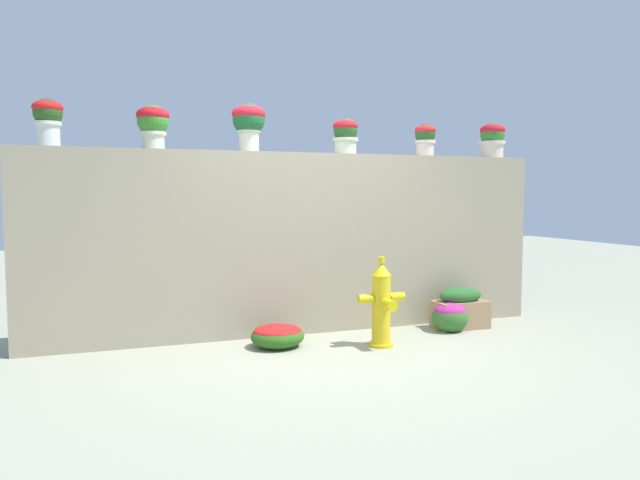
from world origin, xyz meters
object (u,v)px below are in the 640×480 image
(potted_plant_4, at_px, (425,137))
(potted_plant_5, at_px, (492,138))
(fire_hydrant, at_px, (382,305))
(planter_box, at_px, (460,309))
(potted_plant_0, at_px, (48,117))
(potted_plant_2, at_px, (249,121))
(flower_bush_right, at_px, (278,335))
(flower_bush_left, at_px, (450,316))
(potted_plant_3, at_px, (345,134))
(potted_plant_1, at_px, (153,122))

(potted_plant_4, relative_size, potted_plant_5, 0.87)
(fire_hydrant, height_order, planter_box, fire_hydrant)
(potted_plant_4, bearing_deg, potted_plant_5, 0.50)
(potted_plant_0, distance_m, potted_plant_5, 4.68)
(potted_plant_2, distance_m, fire_hydrant, 2.23)
(fire_hydrant, bearing_deg, flower_bush_right, 162.02)
(flower_bush_left, xyz_separation_m, planter_box, (0.18, 0.09, 0.05))
(fire_hydrant, distance_m, planter_box, 1.21)
(potted_plant_0, xyz_separation_m, potted_plant_3, (2.83, 0.01, -0.04))
(potted_plant_0, bearing_deg, planter_box, -6.00)
(potted_plant_5, height_order, flower_bush_left, potted_plant_5)
(planter_box, bearing_deg, potted_plant_2, 167.79)
(planter_box, bearing_deg, potted_plant_5, 33.52)
(potted_plant_1, distance_m, potted_plant_2, 0.92)
(potted_plant_5, height_order, flower_bush_right, potted_plant_5)
(potted_plant_3, height_order, planter_box, potted_plant_3)
(fire_hydrant, bearing_deg, potted_plant_2, 140.24)
(potted_plant_1, xyz_separation_m, potted_plant_2, (0.92, 0.02, 0.05))
(potted_plant_1, xyz_separation_m, fire_hydrant, (1.97, -0.85, -1.71))
(potted_plant_2, distance_m, planter_box, 2.95)
(potted_plant_3, bearing_deg, potted_plant_2, 177.65)
(potted_plant_5, bearing_deg, potted_plant_2, 179.75)
(flower_bush_right, bearing_deg, flower_bush_left, 0.41)
(potted_plant_4, relative_size, flower_bush_left, 0.94)
(potted_plant_0, distance_m, planter_box, 4.44)
(potted_plant_1, height_order, flower_bush_right, potted_plant_1)
(fire_hydrant, relative_size, flower_bush_left, 2.21)
(flower_bush_right, bearing_deg, potted_plant_1, 152.08)
(potted_plant_5, height_order, planter_box, potted_plant_5)
(potted_plant_0, xyz_separation_m, potted_plant_2, (1.81, 0.05, 0.05))
(potted_plant_3, relative_size, fire_hydrant, 0.44)
(potted_plant_0, distance_m, potted_plant_3, 2.83)
(flower_bush_left, bearing_deg, potted_plant_4, 91.24)
(potted_plant_0, relative_size, potted_plant_5, 1.03)
(potted_plant_0, height_order, potted_plant_1, potted_plant_0)
(potted_plant_5, relative_size, flower_bush_right, 0.81)
(potted_plant_2, relative_size, potted_plant_3, 1.28)
(potted_plant_1, distance_m, flower_bush_left, 3.54)
(flower_bush_left, height_order, planter_box, planter_box)
(potted_plant_2, height_order, flower_bush_left, potted_plant_2)
(potted_plant_4, xyz_separation_m, fire_hydrant, (-0.93, -0.86, -1.67))
(potted_plant_4, bearing_deg, fire_hydrant, -137.32)
(potted_plant_0, height_order, flower_bush_right, potted_plant_0)
(potted_plant_3, bearing_deg, planter_box, -20.37)
(potted_plant_4, bearing_deg, flower_bush_left, -88.76)
(potted_plant_2, relative_size, fire_hydrant, 0.57)
(potted_plant_2, distance_m, potted_plant_3, 1.02)
(potted_plant_0, height_order, fire_hydrant, potted_plant_0)
(potted_plant_2, relative_size, flower_bush_right, 0.95)
(potted_plant_3, xyz_separation_m, potted_plant_4, (0.96, 0.02, -0.00))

